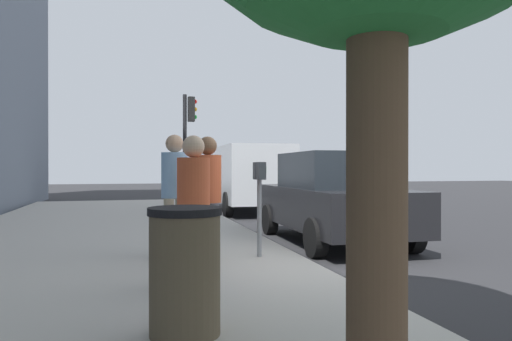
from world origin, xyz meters
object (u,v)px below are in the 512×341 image
at_px(pedestrian_bystander, 193,198).
at_px(parked_sedan_near, 333,197).
at_px(parking_meter, 259,189).
at_px(parked_van_far, 247,174).
at_px(parking_officer, 175,183).
at_px(traffic_signal, 188,133).
at_px(pedestrian_at_meter, 208,188).
at_px(trash_bin, 185,271).

relative_size(pedestrian_bystander, parked_sedan_near, 0.38).
bearing_deg(parking_meter, parked_van_far, -12.78).
bearing_deg(parking_officer, parked_sedan_near, 52.86).
relative_size(parking_officer, parked_van_far, 0.35).
bearing_deg(parking_meter, parked_sedan_near, -48.32).
bearing_deg(traffic_signal, pedestrian_bystander, 173.48).
relative_size(pedestrian_at_meter, pedestrian_bystander, 1.05).
distance_m(parking_meter, trash_bin, 3.43).
distance_m(parking_meter, parked_sedan_near, 2.66).
height_order(parked_van_far, trash_bin, parked_van_far).
bearing_deg(parking_officer, parked_van_far, 99.39).
relative_size(parking_meter, pedestrian_at_meter, 0.80).
xyz_separation_m(parking_meter, parked_sedan_near, (1.76, -1.98, -0.27)).
xyz_separation_m(pedestrian_bystander, parked_sedan_near, (3.29, -3.17, -0.24)).
bearing_deg(parked_van_far, parked_sedan_near, 179.99).
height_order(pedestrian_at_meter, pedestrian_bystander, pedestrian_at_meter).
relative_size(parking_meter, pedestrian_bystander, 0.84).
distance_m(parking_meter, traffic_signal, 8.06).
relative_size(parked_van_far, traffic_signal, 1.46).
height_order(pedestrian_bystander, trash_bin, pedestrian_bystander).
relative_size(pedestrian_at_meter, parked_sedan_near, 0.40).
relative_size(parked_sedan_near, traffic_signal, 1.23).
bearing_deg(trash_bin, parking_officer, -3.97).
relative_size(pedestrian_bystander, traffic_signal, 0.47).
bearing_deg(parked_van_far, traffic_signal, 110.88).
height_order(pedestrian_at_meter, parking_officer, parking_officer).
distance_m(pedestrian_at_meter, trash_bin, 2.96).
distance_m(parked_sedan_near, parked_van_far, 6.98).
distance_m(parking_officer, trash_bin, 3.56).
bearing_deg(parked_sedan_near, pedestrian_bystander, 136.08).
height_order(parking_meter, trash_bin, parking_meter).
height_order(parking_meter, traffic_signal, traffic_signal).
height_order(parking_meter, parked_sedan_near, parked_sedan_near).
relative_size(parked_van_far, trash_bin, 5.21).
relative_size(parking_meter, traffic_signal, 0.39).
relative_size(parking_officer, traffic_signal, 0.51).
bearing_deg(parked_sedan_near, parked_van_far, -0.01).
xyz_separation_m(pedestrian_bystander, parking_officer, (1.97, 0.03, 0.11)).
bearing_deg(parked_sedan_near, parking_officer, 112.39).
relative_size(parking_officer, parked_sedan_near, 0.41).
relative_size(pedestrian_bystander, trash_bin, 1.67).
height_order(parking_officer, parked_sedan_near, parking_officer).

